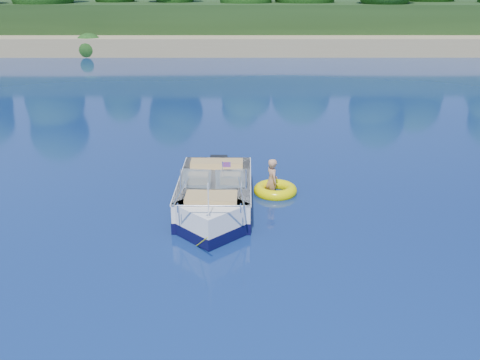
{
  "coord_description": "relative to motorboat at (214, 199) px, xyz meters",
  "views": [
    {
      "loc": [
        -0.57,
        -10.68,
        6.24
      ],
      "look_at": [
        -0.54,
        3.47,
        0.85
      ],
      "focal_mm": 40.0,
      "sensor_mm": 36.0,
      "label": 1
    }
  ],
  "objects": [
    {
      "name": "motorboat",
      "position": [
        0.0,
        0.0,
        0.0
      ],
      "size": [
        2.13,
        5.78,
        1.92
      ],
      "rotation": [
        0.0,
        0.0,
        -0.02
      ],
      "color": "white",
      "rests_on": "ground"
    },
    {
      "name": "ground",
      "position": [
        1.27,
        -3.24,
        -0.37
      ],
      "size": [
        160.0,
        160.0,
        0.0
      ],
      "primitive_type": "plane",
      "color": "#091744",
      "rests_on": "ground"
    },
    {
      "name": "shoreline",
      "position": [
        1.27,
        60.54,
        0.6
      ],
      "size": [
        170.0,
        59.0,
        6.0
      ],
      "color": "#9B865A",
      "rests_on": "ground"
    },
    {
      "name": "tow_tube",
      "position": [
        1.82,
        1.34,
        -0.28
      ],
      "size": [
        1.73,
        1.73,
        0.35
      ],
      "rotation": [
        0.0,
        0.0,
        -0.36
      ],
      "color": "#F6EB00",
      "rests_on": "ground"
    },
    {
      "name": "boy",
      "position": [
        1.69,
        1.36,
        -0.37
      ],
      "size": [
        0.61,
        0.88,
        1.58
      ],
      "primitive_type": "imported",
      "rotation": [
        0.0,
        -0.17,
        1.91
      ],
      "color": "tan",
      "rests_on": "ground"
    }
  ]
}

